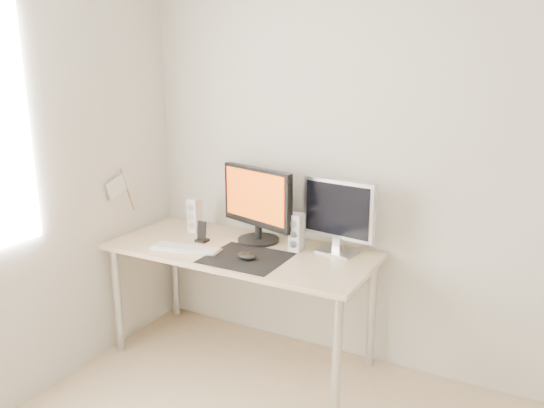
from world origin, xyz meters
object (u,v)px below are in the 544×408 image
(keyboard, at_px, (187,248))
(desk, at_px, (241,260))
(second_monitor, at_px, (338,213))
(mouse, at_px, (247,256))
(speaker_right, at_px, (296,232))
(speaker_left, at_px, (195,215))
(phone_dock, at_px, (202,235))
(main_monitor, at_px, (257,202))

(keyboard, bearing_deg, desk, 31.70)
(second_monitor, bearing_deg, keyboard, -155.90)
(mouse, height_order, speaker_right, speaker_right)
(speaker_left, bearing_deg, mouse, -27.90)
(desk, distance_m, second_monitor, 0.66)
(phone_dock, bearing_deg, second_monitor, 13.87)
(second_monitor, height_order, speaker_right, second_monitor)
(second_monitor, bearing_deg, speaker_right, -163.27)
(desk, relative_size, phone_dock, 12.13)
(mouse, distance_m, main_monitor, 0.41)
(mouse, xyz_separation_m, speaker_right, (0.17, 0.28, 0.09))
(speaker_left, distance_m, keyboard, 0.37)
(desk, bearing_deg, main_monitor, 79.97)
(main_monitor, bearing_deg, speaker_right, -6.52)
(mouse, distance_m, speaker_left, 0.65)
(mouse, distance_m, desk, 0.23)
(speaker_left, bearing_deg, main_monitor, 1.91)
(second_monitor, xyz_separation_m, speaker_left, (-0.97, -0.05, -0.13))
(desk, xyz_separation_m, speaker_left, (-0.43, 0.14, 0.19))
(speaker_left, bearing_deg, second_monitor, 3.10)
(mouse, xyz_separation_m, keyboard, (-0.41, -0.01, -0.02))
(main_monitor, xyz_separation_m, keyboard, (-0.30, -0.33, -0.25))
(mouse, xyz_separation_m, desk, (-0.14, 0.16, -0.10))
(mouse, xyz_separation_m, main_monitor, (-0.11, 0.32, 0.23))
(mouse, relative_size, speaker_left, 0.51)
(main_monitor, relative_size, speaker_right, 2.42)
(main_monitor, distance_m, second_monitor, 0.51)
(speaker_right, bearing_deg, second_monitor, 16.73)
(second_monitor, bearing_deg, main_monitor, -175.83)
(second_monitor, bearing_deg, desk, -160.12)
(speaker_right, xyz_separation_m, phone_dock, (-0.58, -0.13, -0.07))
(mouse, relative_size, second_monitor, 0.25)
(desk, bearing_deg, speaker_left, 161.70)
(mouse, height_order, phone_dock, phone_dock)
(desk, height_order, keyboard, keyboard)
(speaker_right, height_order, phone_dock, speaker_right)
(mouse, relative_size, speaker_right, 0.51)
(main_monitor, distance_m, speaker_left, 0.48)
(desk, relative_size, second_monitor, 3.55)
(speaker_left, relative_size, speaker_right, 1.00)
(speaker_left, xyz_separation_m, speaker_right, (0.74, -0.02, 0.00))
(keyboard, bearing_deg, speaker_right, 26.82)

